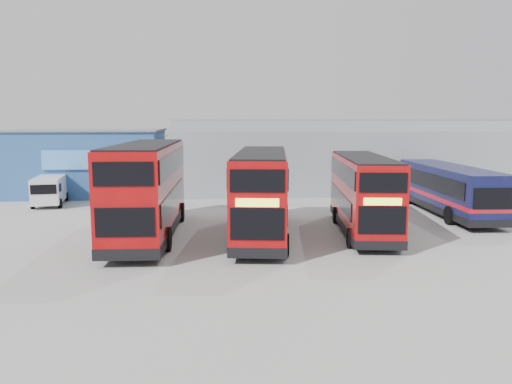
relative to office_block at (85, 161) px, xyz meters
name	(u,v)px	position (x,y,z in m)	size (l,w,h in m)	color
ground_plane	(291,244)	(14.00, -17.99, -2.58)	(120.00, 120.00, 0.00)	gray
office_block	(85,161)	(0.00, 0.00, 0.00)	(12.30, 8.32, 5.12)	navy
maintenance_shed	(348,157)	(22.00, 2.01, 0.02)	(30.50, 12.00, 5.89)	gray
double_decker_left	(147,191)	(7.05, -15.91, -0.24)	(3.05, 11.19, 4.70)	#9A080B
double_decker_centre	(261,195)	(12.71, -16.41, -0.44)	(3.69, 10.39, 4.31)	#9A080B
double_decker_right	(363,195)	(18.06, -15.82, -0.59)	(3.36, 9.65, 4.00)	#9A080B
single_decker_blue	(448,190)	(24.89, -11.18, -1.08)	(3.05, 11.22, 3.01)	#0D163C
panel_van	(50,189)	(-1.05, -5.61, -1.49)	(2.42, 4.68, 1.96)	silver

